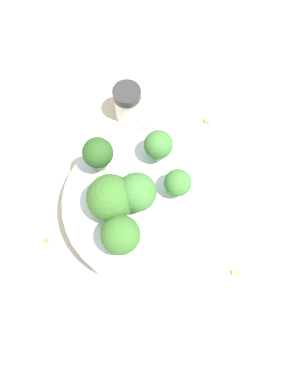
% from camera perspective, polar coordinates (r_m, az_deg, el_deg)
% --- Properties ---
extents(ground_plane, '(3.00, 3.00, 0.00)m').
position_cam_1_polar(ground_plane, '(0.52, 0.00, -2.99)').
color(ground_plane, beige).
extents(bowl, '(0.21, 0.21, 0.04)m').
position_cam_1_polar(bowl, '(0.50, 0.00, -2.20)').
color(bowl, silver).
rests_on(bowl, ground_plane).
extents(broccoli_floret_0, '(0.05, 0.05, 0.06)m').
position_cam_1_polar(broccoli_floret_0, '(0.45, -1.13, 0.08)').
color(broccoli_floret_0, '#8EB770').
rests_on(broccoli_floret_0, bowl).
extents(broccoli_floret_1, '(0.04, 0.04, 0.06)m').
position_cam_1_polar(broccoli_floret_1, '(0.47, -7.01, 5.80)').
color(broccoli_floret_1, '#7A9E5B').
rests_on(broccoli_floret_1, bowl).
extents(broccoli_floret_2, '(0.05, 0.05, 0.05)m').
position_cam_1_polar(broccoli_floret_2, '(0.44, -3.59, -6.58)').
color(broccoli_floret_2, '#84AD66').
rests_on(broccoli_floret_2, bowl).
extents(broccoli_floret_3, '(0.03, 0.03, 0.04)m').
position_cam_1_polar(broccoli_floret_3, '(0.47, 5.16, 1.36)').
color(broccoli_floret_3, '#8EB770').
rests_on(broccoli_floret_3, bowl).
extents(broccoli_floret_4, '(0.06, 0.06, 0.06)m').
position_cam_1_polar(broccoli_floret_4, '(0.45, -5.13, -0.85)').
color(broccoli_floret_4, '#7A9E5B').
rests_on(broccoli_floret_4, bowl).
extents(broccoli_floret_5, '(0.04, 0.04, 0.05)m').
position_cam_1_polar(broccoli_floret_5, '(0.48, 2.20, 7.10)').
color(broccoli_floret_5, '#8EB770').
rests_on(broccoli_floret_5, bowl).
extents(pepper_shaker, '(0.04, 0.04, 0.06)m').
position_cam_1_polar(pepper_shaker, '(0.57, -2.55, 13.40)').
color(pepper_shaker, silver).
rests_on(pepper_shaker, ground_plane).
extents(almond_crumb_0, '(0.01, 0.01, 0.01)m').
position_cam_1_polar(almond_crumb_0, '(0.59, 9.58, 10.74)').
color(almond_crumb_0, '#AD7F4C').
rests_on(almond_crumb_0, ground_plane).
extents(almond_crumb_1, '(0.01, 0.01, 0.01)m').
position_cam_1_polar(almond_crumb_1, '(0.52, -14.69, -7.06)').
color(almond_crumb_1, olive).
rests_on(almond_crumb_1, ground_plane).
extents(almond_crumb_2, '(0.01, 0.01, 0.01)m').
position_cam_1_polar(almond_crumb_2, '(0.57, 0.01, 9.68)').
color(almond_crumb_2, olive).
rests_on(almond_crumb_2, ground_plane).
extents(almond_crumb_3, '(0.01, 0.01, 0.01)m').
position_cam_1_polar(almond_crumb_3, '(0.51, 13.77, -11.81)').
color(almond_crumb_3, '#AD7F4C').
rests_on(almond_crumb_3, ground_plane).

